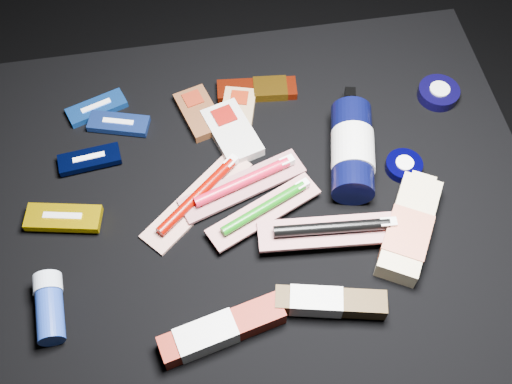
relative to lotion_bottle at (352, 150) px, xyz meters
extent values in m
plane|color=black|center=(-0.19, -0.06, -0.44)|extent=(3.00, 3.00, 0.00)
cube|color=black|center=(-0.19, -0.06, -0.24)|extent=(0.98, 0.78, 0.40)
cube|color=#164EB4|center=(-0.43, 0.19, -0.03)|extent=(0.11, 0.07, 0.01)
cube|color=silver|center=(-0.43, 0.19, -0.03)|extent=(0.06, 0.03, 0.01)
cube|color=navy|center=(-0.39, 0.14, -0.03)|extent=(0.11, 0.07, 0.01)
cube|color=silver|center=(-0.39, 0.14, -0.03)|extent=(0.06, 0.03, 0.01)
cube|color=black|center=(-0.45, 0.07, -0.02)|extent=(0.11, 0.05, 0.01)
cube|color=white|center=(-0.45, 0.07, -0.02)|extent=(0.06, 0.02, 0.01)
cube|color=#DFB300|center=(-0.49, -0.04, -0.02)|extent=(0.13, 0.07, 0.01)
cube|color=#B9B9B5|center=(-0.49, -0.04, -0.02)|extent=(0.06, 0.02, 0.02)
cube|color=#4F2B15|center=(-0.25, 0.14, -0.03)|extent=(0.09, 0.12, 0.02)
cube|color=maroon|center=(-0.25, 0.17, -0.03)|extent=(0.04, 0.04, 0.02)
cube|color=beige|center=(-0.19, 0.09, -0.03)|extent=(0.10, 0.14, 0.02)
cube|color=#650B07|center=(-0.20, 0.12, -0.02)|extent=(0.05, 0.05, 0.02)
cube|color=#94774D|center=(-0.18, 0.13, -0.03)|extent=(0.08, 0.12, 0.02)
cube|color=maroon|center=(-0.17, 0.16, -0.03)|extent=(0.04, 0.04, 0.02)
cube|color=maroon|center=(-0.13, 0.18, -0.03)|extent=(0.15, 0.06, 0.02)
cube|color=#906013|center=(-0.11, 0.18, -0.03)|extent=(0.07, 0.05, 0.02)
cylinder|color=black|center=(0.00, 0.00, 0.00)|extent=(0.11, 0.19, 0.07)
cylinder|color=beige|center=(0.00, -0.01, 0.00)|extent=(0.09, 0.09, 0.07)
cylinder|color=black|center=(0.02, 0.10, 0.00)|extent=(0.03, 0.03, 0.03)
cube|color=black|center=(0.03, 0.12, -0.01)|extent=(0.03, 0.03, 0.02)
cylinder|color=black|center=(0.20, 0.12, -0.03)|extent=(0.08, 0.08, 0.02)
cylinder|color=#B9B9B5|center=(0.20, 0.12, -0.02)|extent=(0.04, 0.04, 0.02)
cylinder|color=black|center=(0.09, -0.03, -0.03)|extent=(0.06, 0.06, 0.02)
cylinder|color=white|center=(0.09, -0.03, -0.03)|extent=(0.03, 0.03, 0.02)
cube|color=beige|center=(0.06, -0.15, -0.02)|extent=(0.15, 0.19, 0.04)
cube|color=#C6684C|center=(0.05, -0.17, -0.02)|extent=(0.10, 0.11, 0.04)
cube|color=beige|center=(0.10, -0.07, -0.02)|extent=(0.05, 0.04, 0.03)
cylinder|color=navy|center=(-0.51, -0.21, -0.02)|extent=(0.05, 0.08, 0.04)
cylinder|color=#A8B5C7|center=(-0.51, -0.16, -0.01)|extent=(0.05, 0.03, 0.04)
cube|color=silver|center=(-0.27, -0.04, -0.03)|extent=(0.20, 0.19, 0.01)
cylinder|color=#610500|center=(-0.27, -0.04, -0.02)|extent=(0.15, 0.13, 0.02)
cube|color=white|center=(-0.21, 0.02, -0.02)|extent=(0.03, 0.03, 0.01)
cube|color=#A29B98|center=(-0.19, -0.02, -0.03)|extent=(0.23, 0.12, 0.01)
cylinder|color=#AE0F29|center=(-0.19, -0.02, -0.01)|extent=(0.17, 0.07, 0.02)
cube|color=white|center=(-0.11, 0.00, -0.01)|extent=(0.03, 0.02, 0.01)
cube|color=#BAB4AE|center=(-0.17, -0.08, -0.02)|extent=(0.20, 0.13, 0.01)
cylinder|color=#0B600A|center=(-0.17, -0.08, -0.01)|extent=(0.15, 0.08, 0.02)
cube|color=white|center=(-0.10, -0.05, -0.01)|extent=(0.03, 0.02, 0.01)
cube|color=beige|center=(-0.07, -0.14, -0.01)|extent=(0.24, 0.07, 0.01)
cylinder|color=black|center=(-0.07, -0.14, 0.00)|extent=(0.18, 0.03, 0.02)
cube|color=silver|center=(0.02, -0.15, 0.00)|extent=(0.03, 0.02, 0.01)
cube|color=maroon|center=(-0.26, -0.27, -0.02)|extent=(0.19, 0.08, 0.03)
cube|color=beige|center=(-0.29, -0.28, -0.02)|extent=(0.10, 0.06, 0.04)
cube|color=#39270F|center=(-0.10, -0.26, -0.01)|extent=(0.17, 0.07, 0.03)
cube|color=beige|center=(-0.12, -0.25, -0.01)|extent=(0.09, 0.05, 0.03)
camera|label=1|loc=(-0.26, -0.59, 0.89)|focal=45.00mm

